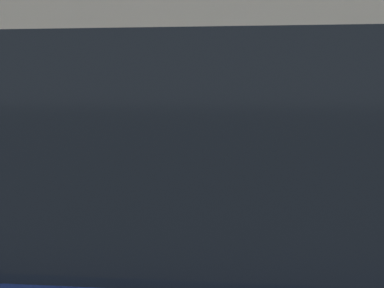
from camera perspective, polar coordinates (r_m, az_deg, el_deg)
parking_meter at (r=4.05m, az=5.72°, el=-1.40°), size 0.18×0.19×1.52m
pedestrian_at_meter at (r=4.15m, az=-3.15°, el=-3.48°), size 0.63×0.45×1.67m
background_railing at (r=5.90m, az=4.76°, el=-2.83°), size 24.06×0.06×1.11m
backdrop_wall at (r=9.06m, az=5.85°, el=6.31°), size 32.00×0.50×3.97m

